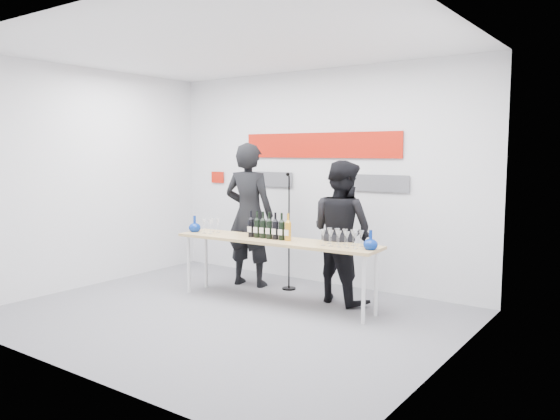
{
  "coord_description": "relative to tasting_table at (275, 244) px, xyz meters",
  "views": [
    {
      "loc": [
        4.01,
        -4.6,
        1.86
      ],
      "look_at": [
        0.16,
        0.81,
        1.15
      ],
      "focal_mm": 35.0,
      "sensor_mm": 36.0,
      "label": 1
    }
  ],
  "objects": [
    {
      "name": "signage",
      "position": [
        -0.22,
        1.26,
        1.07
      ],
      "size": [
        3.38,
        0.02,
        0.79
      ],
      "color": "#B91607",
      "rests_on": "back_wall"
    },
    {
      "name": "decanter_left",
      "position": [
        -1.25,
        -0.11,
        0.17
      ],
      "size": [
        0.16,
        0.16,
        0.21
      ],
      "primitive_type": null,
      "color": "navy",
      "rests_on": "tasting_table"
    },
    {
      "name": "presenter_left",
      "position": [
        -0.85,
        0.55,
        0.25
      ],
      "size": [
        0.8,
        0.6,
        1.98
      ],
      "primitive_type": "imported",
      "rotation": [
        0.0,
        0.0,
        3.32
      ],
      "color": "black",
      "rests_on": "ground"
    },
    {
      "name": "mic_stand",
      "position": [
        -0.26,
        0.66,
        -0.25
      ],
      "size": [
        0.19,
        0.19,
        1.59
      ],
      "rotation": [
        0.0,
        0.0,
        0.06
      ],
      "color": "black",
      "rests_on": "ground"
    },
    {
      "name": "ground",
      "position": [
        -0.16,
        -0.71,
        -0.74
      ],
      "size": [
        5.0,
        5.0,
        0.0
      ],
      "primitive_type": "plane",
      "color": "slate",
      "rests_on": "ground"
    },
    {
      "name": "wine_bottles",
      "position": [
        -0.09,
        -0.01,
        0.23
      ],
      "size": [
        0.62,
        0.11,
        0.33
      ],
      "rotation": [
        0.0,
        0.0,
        0.06
      ],
      "color": "black",
      "rests_on": "tasting_table"
    },
    {
      "name": "decanter_right",
      "position": [
        1.25,
        0.04,
        0.17
      ],
      "size": [
        0.16,
        0.16,
        0.21
      ],
      "primitive_type": null,
      "color": "navy",
      "rests_on": "tasting_table"
    },
    {
      "name": "glasses_left",
      "position": [
        -1.0,
        -0.06,
        0.15
      ],
      "size": [
        0.17,
        0.23,
        0.18
      ],
      "color": "silver",
      "rests_on": "tasting_table"
    },
    {
      "name": "back_wall",
      "position": [
        -0.16,
        1.29,
        0.76
      ],
      "size": [
        5.0,
        0.04,
        3.0
      ],
      "primitive_type": "cube",
      "color": "silver",
      "rests_on": "ground"
    },
    {
      "name": "tasting_table",
      "position": [
        0.0,
        0.0,
        0.0
      ],
      "size": [
        2.69,
        0.69,
        0.8
      ],
      "rotation": [
        0.0,
        0.0,
        0.06
      ],
      "color": "#D8BA74",
      "rests_on": "ground"
    },
    {
      "name": "presenter_right",
      "position": [
        0.61,
        0.55,
        0.14
      ],
      "size": [
        0.99,
        0.85,
        1.76
      ],
      "primitive_type": "imported",
      "rotation": [
        0.0,
        0.0,
        2.91
      ],
      "color": "black",
      "rests_on": "ground"
    },
    {
      "name": "glasses_right",
      "position": [
        0.89,
        0.05,
        0.15
      ],
      "size": [
        0.47,
        0.25,
        0.18
      ],
      "color": "silver",
      "rests_on": "tasting_table"
    }
  ]
}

